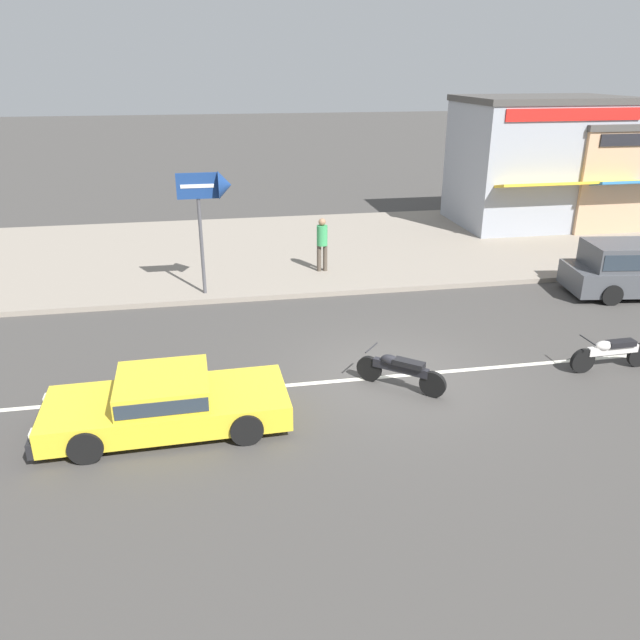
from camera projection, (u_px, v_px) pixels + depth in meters
ground_plane at (394, 376)px, 13.64m from camera, size 160.00×160.00×0.00m
lane_centre_stripe at (394, 376)px, 13.64m from camera, size 50.40×0.14×0.01m
kerb_strip at (314, 248)px, 22.91m from camera, size 68.00×10.00×0.15m
sedan_yellow_1 at (165, 402)px, 11.53m from camera, size 4.57×2.00×1.06m
motorcycle_0 at (612, 352)px, 13.79m from camera, size 1.99×0.56×0.80m
motorcycle_2 at (400, 370)px, 12.98m from camera, size 1.59×1.36×0.80m
arrow_signboard at (218, 191)px, 17.12m from camera, size 1.49×0.77×3.50m
pedestrian_by_shop at (322, 240)px, 19.76m from camera, size 0.34×0.34×1.71m
shopfront_corner_warung at (609, 169)px, 26.54m from camera, size 5.99×6.44×4.12m
shopfront_mid_block at (537, 161)px, 25.36m from camera, size 6.41×5.21×5.03m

